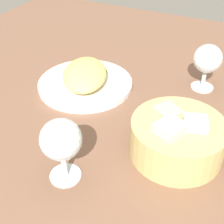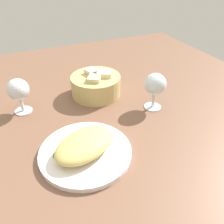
% 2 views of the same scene
% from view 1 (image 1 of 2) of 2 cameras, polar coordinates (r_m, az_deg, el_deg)
% --- Properties ---
extents(ground_plane, '(1.40, 1.40, 0.02)m').
position_cam_1_polar(ground_plane, '(0.68, 1.38, -2.56)').
color(ground_plane, brown).
extents(plate, '(0.24, 0.24, 0.01)m').
position_cam_1_polar(plate, '(0.80, -4.90, 5.17)').
color(plate, white).
rests_on(plate, ground_plane).
extents(omelette, '(0.20, 0.17, 0.04)m').
position_cam_1_polar(omelette, '(0.78, -5.00, 6.92)').
color(omelette, '#D9C268').
rests_on(omelette, plate).
extents(lettuce_garnish, '(0.04, 0.04, 0.01)m').
position_cam_1_polar(lettuce_garnish, '(0.83, -2.31, 7.72)').
color(lettuce_garnish, '#3C8733').
rests_on(lettuce_garnish, plate).
extents(bread_basket, '(0.18, 0.18, 0.09)m').
position_cam_1_polar(bread_basket, '(0.59, 11.80, -4.60)').
color(bread_basket, tan).
rests_on(bread_basket, ground_plane).
extents(wine_glass_near, '(0.07, 0.07, 0.12)m').
position_cam_1_polar(wine_glass_near, '(0.51, -9.30, -5.39)').
color(wine_glass_near, silver).
rests_on(wine_glass_near, ground_plane).
extents(wine_glass_far, '(0.07, 0.07, 0.12)m').
position_cam_1_polar(wine_glass_far, '(0.79, 17.07, 9.01)').
color(wine_glass_far, silver).
rests_on(wine_glass_far, ground_plane).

